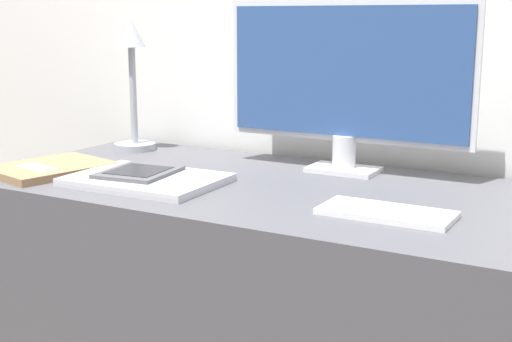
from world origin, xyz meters
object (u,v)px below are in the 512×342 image
(ereader, at_px, (139,172))
(notebook, at_px, (50,168))
(laptop, at_px, (147,180))
(desk_lamp, at_px, (133,77))
(keyboard, at_px, (387,212))
(monitor, at_px, (346,80))

(ereader, height_order, notebook, ereader)
(laptop, height_order, notebook, notebook)
(laptop, xyz_separation_m, desk_lamp, (-0.30, 0.33, 0.21))
(laptop, relative_size, ereader, 1.82)
(laptop, relative_size, notebook, 1.10)
(keyboard, bearing_deg, ereader, -179.85)
(keyboard, height_order, desk_lamp, desk_lamp)
(monitor, xyz_separation_m, keyboard, (0.23, -0.34, -0.22))
(laptop, relative_size, desk_lamp, 0.93)
(monitor, bearing_deg, laptop, -135.39)
(monitor, distance_m, notebook, 0.77)
(desk_lamp, bearing_deg, keyboard, -20.08)
(ereader, xyz_separation_m, desk_lamp, (-0.27, 0.32, 0.19))
(keyboard, bearing_deg, monitor, 124.03)
(ereader, distance_m, desk_lamp, 0.46)
(laptop, bearing_deg, keyboard, 0.85)
(keyboard, relative_size, laptop, 0.74)
(keyboard, distance_m, desk_lamp, 0.96)
(laptop, distance_m, desk_lamp, 0.49)
(laptop, distance_m, ereader, 0.03)
(monitor, height_order, keyboard, monitor)
(monitor, xyz_separation_m, desk_lamp, (-0.65, -0.02, -0.02))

